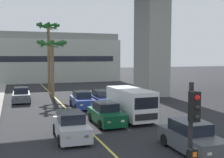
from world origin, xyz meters
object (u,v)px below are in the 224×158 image
(car_queue_front, at_px, (71,126))
(car_queue_sixth, at_px, (102,99))
(car_queue_second, at_px, (191,138))
(traffic_light_median_near, at_px, (192,141))
(delivery_van, at_px, (130,103))
(palm_tree_mid_median, at_px, (52,50))
(car_queue_fifth, at_px, (106,114))
(car_queue_fourth, at_px, (82,100))
(car_queue_third, at_px, (21,95))
(palm_tree_near_median, at_px, (48,35))

(car_queue_front, height_order, car_queue_sixth, same)
(car_queue_second, height_order, traffic_light_median_near, traffic_light_median_near)
(car_queue_second, xyz_separation_m, delivery_van, (-0.03, 7.73, 0.57))
(traffic_light_median_near, bearing_deg, palm_tree_mid_median, 89.77)
(delivery_van, bearing_deg, car_queue_front, -147.15)
(car_queue_fifth, distance_m, delivery_van, 2.38)
(car_queue_sixth, bearing_deg, delivery_van, -86.65)
(car_queue_fourth, height_order, car_queue_sixth, same)
(palm_tree_mid_median, bearing_deg, car_queue_sixth, -62.19)
(car_queue_third, height_order, car_queue_fourth, same)
(car_queue_front, distance_m, car_queue_second, 6.84)
(car_queue_second, relative_size, palm_tree_mid_median, 0.62)
(car_queue_second, distance_m, palm_tree_near_median, 28.74)
(car_queue_fifth, bearing_deg, palm_tree_mid_median, 97.69)
(car_queue_sixth, bearing_deg, car_queue_fifth, -105.08)
(car_queue_fifth, height_order, palm_tree_near_median, palm_tree_near_median)
(car_queue_fifth, relative_size, palm_tree_near_median, 0.44)
(traffic_light_median_near, bearing_deg, car_queue_front, 95.92)
(car_queue_sixth, bearing_deg, palm_tree_near_median, 103.36)
(car_queue_fourth, relative_size, palm_tree_near_median, 0.44)
(car_queue_second, distance_m, palm_tree_mid_median, 21.82)
(car_queue_fourth, distance_m, traffic_light_median_near, 19.93)
(car_queue_third, relative_size, palm_tree_near_median, 0.44)
(car_queue_second, xyz_separation_m, palm_tree_near_median, (-3.67, 27.66, 6.89))
(car_queue_sixth, xyz_separation_m, palm_tree_mid_median, (-3.71, 7.04, 4.80))
(palm_tree_near_median, height_order, palm_tree_mid_median, palm_tree_near_median)
(car_queue_third, distance_m, car_queue_fourth, 7.52)
(car_queue_front, xyz_separation_m, palm_tree_mid_median, (1.18, 16.54, 4.80))
(car_queue_sixth, relative_size, palm_tree_near_median, 0.44)
(delivery_van, height_order, palm_tree_near_median, palm_tree_near_median)
(car_queue_second, height_order, palm_tree_near_median, palm_tree_near_median)
(car_queue_second, xyz_separation_m, palm_tree_mid_median, (-4.10, 20.88, 4.80))
(delivery_van, height_order, palm_tree_mid_median, palm_tree_mid_median)
(car_queue_third, distance_m, delivery_van, 13.73)
(car_queue_fifth, height_order, delivery_van, delivery_van)
(palm_tree_mid_median, bearing_deg, delivery_van, -72.80)
(car_queue_second, bearing_deg, car_queue_fifth, 107.64)
(car_queue_front, relative_size, car_queue_sixth, 1.01)
(car_queue_fourth, relative_size, traffic_light_median_near, 0.99)
(car_queue_third, distance_m, palm_tree_near_median, 11.63)
(traffic_light_median_near, xyz_separation_m, palm_tree_mid_median, (0.11, 26.85, 2.80))
(traffic_light_median_near, relative_size, palm_tree_mid_median, 0.63)
(delivery_van, bearing_deg, car_queue_sixth, 93.35)
(car_queue_third, height_order, car_queue_sixth, same)
(car_queue_front, bearing_deg, car_queue_fourth, 72.86)
(car_queue_third, bearing_deg, car_queue_sixth, -36.33)
(car_queue_front, xyz_separation_m, car_queue_sixth, (4.89, 9.50, 0.00))
(car_queue_second, xyz_separation_m, traffic_light_median_near, (-4.21, -5.97, 1.99))
(car_queue_fourth, relative_size, delivery_van, 0.78)
(car_queue_fifth, xyz_separation_m, delivery_van, (2.20, 0.72, 0.57))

